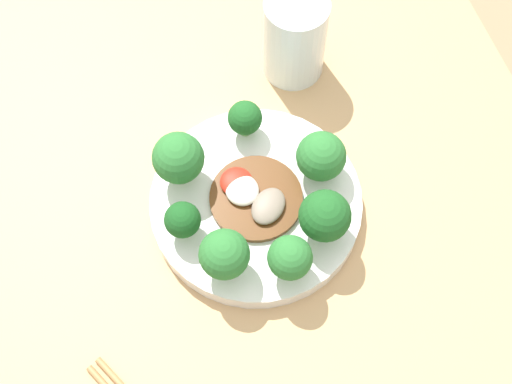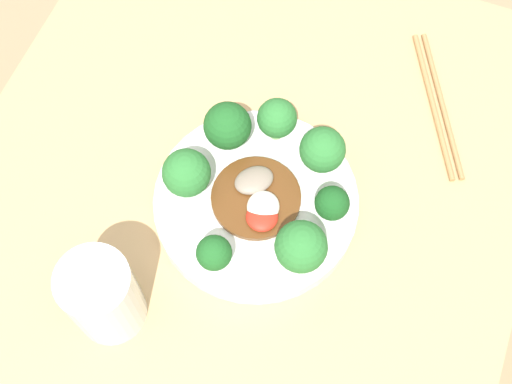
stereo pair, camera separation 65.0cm
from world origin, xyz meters
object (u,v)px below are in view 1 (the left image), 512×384
Objects in this scene: broccoli_west at (245,118)px; broccoli_northeast at (325,216)px; drinking_glass at (295,37)px; plate at (256,204)px; stirfry_center at (253,196)px; broccoli_south at (183,220)px; broccoli_southwest at (178,159)px; broccoli_east at (290,258)px; broccoli_southeast at (224,255)px; broccoli_north at (321,157)px.

broccoli_west is 0.16m from broccoli_northeast.
broccoli_northeast is at bearing -11.39° from drinking_glass.
stirfry_center is at bearing -124.63° from plate.
broccoli_southwest is at bearing 167.73° from broccoli_south.
broccoli_south is 0.48× the size of stirfry_center.
broccoli_west is 0.18m from broccoli_east.
broccoli_southwest is at bearing -126.77° from stirfry_center.
broccoli_southeast is 0.16m from broccoli_north.
broccoli_southwest reaches higher than broccoli_south.
broccoli_north is 0.09m from stirfry_center.
broccoli_northeast reaches higher than plate.
broccoli_south is (0.01, -0.09, 0.04)m from plate.
broccoli_southwest reaches higher than plate.
drinking_glass reaches higher than plate.
broccoli_southeast reaches higher than broccoli_south.
plate is 0.10m from broccoli_east.
broccoli_southeast is (-0.02, -0.06, 0.00)m from broccoli_east.
broccoli_south reaches higher than plate.
drinking_glass is (-0.12, 0.18, -0.01)m from broccoli_southwest.
broccoli_northeast is 0.24m from drinking_glass.
broccoli_north is (-0.03, 0.17, 0.01)m from broccoli_south.
stirfry_center is 0.21m from drinking_glass.
plate is at bearing 53.30° from broccoli_southwest.
broccoli_south is at bearing -81.68° from plate.
broccoli_northeast reaches higher than stirfry_center.
broccoli_south is 0.80× the size of broccoli_north.
drinking_glass is (-0.18, 0.11, 0.05)m from plate.
drinking_glass is at bearing 160.03° from broccoli_east.
broccoli_south is at bearing -107.60° from broccoli_northeast.
broccoli_northeast is at bearing 16.20° from broccoli_west.
broccoli_south is 0.73× the size of broccoli_northeast.
broccoli_south is (0.10, -0.10, 0.00)m from broccoli_west.
broccoli_south is at bearing -80.32° from stirfry_center.
broccoli_southwest is (-0.05, -0.07, 0.06)m from plate.
plate is at bearing -9.56° from broccoli_west.
drinking_glass is (-0.25, 0.16, -0.00)m from broccoli_southeast.
broccoli_southwest is 0.09m from stirfry_center.
broccoli_southeast is 0.11m from broccoli_northeast.
broccoli_east reaches higher than broccoli_south.
plate is at bearing 55.37° from stirfry_center.
broccoli_southeast is 0.65× the size of stirfry_center.
broccoli_east is at bearing 50.56° from broccoli_south.
broccoli_north is (-0.07, 0.02, -0.00)m from broccoli_northeast.
plate is at bearing -30.73° from drinking_glass.
broccoli_north is at bearing 40.34° from broccoli_west.
broccoli_north is (-0.01, 0.08, 0.05)m from plate.
broccoli_north is at bearing 74.87° from broccoli_southwest.
broccoli_northeast reaches higher than broccoli_north.
broccoli_south is at bearing -129.44° from broccoli_east.
broccoli_north is 0.54× the size of drinking_glass.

